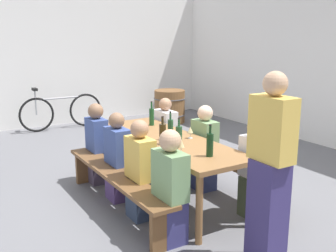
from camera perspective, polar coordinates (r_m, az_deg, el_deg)
The scene contains 22 objects.
ground_plane at distance 4.97m, azimuth 0.00°, elevation -10.16°, with size 24.00×24.00×0.00m, color slate.
side_wall at distance 8.96m, azimuth -16.28°, elevation 10.31°, with size 0.20×7.72×3.20m, color white.
tasting_table at distance 4.74m, azimuth 0.00°, elevation -2.65°, with size 2.34×0.77×0.75m.
bench_near at distance 4.54m, azimuth -7.45°, elevation -7.67°, with size 2.24×0.30×0.45m.
bench_far at distance 5.20m, azimuth 6.46°, elevation -4.89°, with size 2.24×0.30×0.45m.
wine_bottle_0 at distance 4.44m, azimuth 1.56°, elevation -1.25°, with size 0.07×0.07×0.30m.
wine_bottle_1 at distance 5.36m, azimuth -2.36°, elevation 1.39°, with size 0.07×0.07×0.33m.
wine_bottle_2 at distance 4.43m, azimuth -0.79°, elevation -1.11°, with size 0.07×0.07×0.32m.
wine_bottle_3 at distance 4.03m, azimuth 6.00°, elevation -2.61°, with size 0.07×0.07×0.33m.
wine_bottle_4 at distance 4.62m, azimuth 0.35°, elevation -0.44°, with size 0.06×0.06×0.34m.
wine_glass_0 at distance 4.11m, azimuth 1.90°, elevation -2.53°, with size 0.07×0.07×0.16m.
wine_glass_1 at distance 4.70m, azimuth 3.20°, elevation -0.62°, with size 0.07×0.07×0.14m.
seated_guest_near_0 at distance 5.36m, azimuth -10.10°, elevation -2.73°, with size 0.34×0.24×1.08m.
seated_guest_near_1 at distance 4.78m, azimuth -7.20°, elevation -4.75°, with size 0.37×0.24×1.07m.
seated_guest_near_2 at distance 4.29m, azimuth -3.99°, elevation -6.65°, with size 0.37×0.24×1.09m.
seated_guest_near_3 at distance 3.79m, azimuth 0.30°, elevation -9.12°, with size 0.38×0.24×1.11m.
seated_guest_far_0 at distance 5.84m, azimuth -0.39°, elevation -1.44°, with size 0.39×0.24×1.06m.
seated_guest_far_1 at distance 5.06m, azimuth 5.22°, elevation -3.45°, with size 0.34×0.24×1.10m.
seated_guest_far_2 at distance 4.40m, azimuth 12.30°, elevation -6.14°, with size 0.33×0.24×1.10m.
standing_host at distance 3.44m, azimuth 14.33°, elevation -6.81°, with size 0.37×0.24×1.68m.
wine_barrel at distance 8.94m, azimuth 0.23°, elevation 2.84°, with size 0.71×0.71×0.73m.
parked_bicycle_0 at distance 8.59m, azimuth -15.03°, elevation 2.02°, with size 0.20×1.74×0.90m.
Camera 1 is at (3.89, -2.38, 1.97)m, focal length 42.64 mm.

